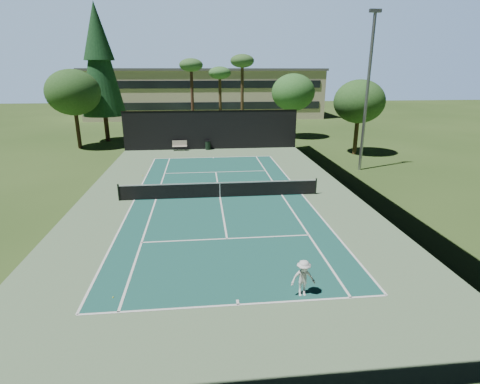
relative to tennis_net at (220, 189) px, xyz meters
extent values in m
plane|color=#2F4B1C|center=(0.00, 0.00, -0.56)|extent=(160.00, 160.00, 0.00)
cube|color=#607F59|center=(0.00, 0.00, -0.55)|extent=(18.00, 32.00, 0.01)
cube|color=#1A544A|center=(0.00, 0.00, -0.55)|extent=(10.97, 23.77, 0.01)
cube|color=white|center=(0.00, -11.88, -0.54)|extent=(10.97, 0.10, 0.01)
cube|color=white|center=(0.00, 11.88, -0.54)|extent=(10.97, 0.10, 0.01)
cube|color=white|center=(0.00, -6.40, -0.54)|extent=(8.23, 0.10, 0.01)
cube|color=white|center=(0.00, 6.40, -0.54)|extent=(8.23, 0.10, 0.01)
cube|color=white|center=(-5.49, 0.00, -0.54)|extent=(0.10, 23.77, 0.01)
cube|color=white|center=(5.49, 0.00, -0.54)|extent=(0.10, 23.77, 0.01)
cube|color=white|center=(-4.12, 0.00, -0.54)|extent=(0.10, 23.77, 0.01)
cube|color=white|center=(4.12, 0.00, -0.54)|extent=(0.10, 23.77, 0.01)
cube|color=white|center=(0.00, 0.00, -0.54)|extent=(0.10, 12.80, 0.01)
cube|color=white|center=(0.00, -11.73, -0.54)|extent=(0.10, 0.30, 0.01)
cube|color=white|center=(0.00, 11.73, -0.54)|extent=(0.10, 0.30, 0.01)
cylinder|color=black|center=(-6.40, 0.00, -0.01)|extent=(0.10, 0.10, 1.10)
cylinder|color=black|center=(6.40, 0.00, -0.01)|extent=(0.10, 0.10, 1.10)
cube|color=black|center=(0.00, 0.00, -0.06)|extent=(12.80, 0.02, 0.92)
cube|color=white|center=(0.00, 0.00, 0.43)|extent=(12.80, 0.04, 0.07)
cube|color=white|center=(0.00, 0.00, -0.06)|extent=(0.05, 0.03, 0.92)
cube|color=black|center=(0.00, 16.00, 1.44)|extent=(18.00, 0.04, 4.00)
cube|color=black|center=(0.00, -16.00, 1.44)|extent=(18.00, 0.04, 4.00)
cube|color=black|center=(9.00, 0.00, 1.44)|extent=(0.04, 32.00, 4.00)
cube|color=black|center=(-9.00, 0.00, 1.44)|extent=(0.04, 32.00, 4.00)
cube|color=black|center=(0.00, 16.00, 3.44)|extent=(18.00, 0.06, 0.06)
imported|color=white|center=(2.41, -11.52, 0.15)|extent=(0.94, 0.57, 1.42)
sphere|color=#DDED35|center=(-4.48, -10.98, -0.53)|extent=(0.06, 0.06, 0.06)
sphere|color=#D7F337|center=(-4.01, 3.09, -0.53)|extent=(0.06, 0.06, 0.06)
sphere|color=#CCD730|center=(-1.21, 1.39, -0.53)|extent=(0.06, 0.06, 0.06)
sphere|color=#D3E634|center=(-5.77, 5.79, -0.52)|extent=(0.08, 0.08, 0.08)
cube|color=beige|center=(-3.33, 15.52, -0.11)|extent=(1.50, 0.45, 0.05)
cube|color=beige|center=(-3.33, 15.72, 0.19)|extent=(1.50, 0.06, 0.55)
cube|color=black|center=(-3.93, 15.52, -0.35)|extent=(0.06, 0.40, 0.42)
cube|color=black|center=(-2.73, 15.52, -0.35)|extent=(0.06, 0.40, 0.42)
cylinder|color=black|center=(-0.42, 15.71, -0.11)|extent=(0.52, 0.52, 0.90)
cylinder|color=black|center=(-0.42, 15.71, 0.36)|extent=(0.56, 0.56, 0.05)
cylinder|color=#4A2E1F|center=(-12.00, 22.00, 1.24)|extent=(0.50, 0.50, 3.60)
cone|color=#153B1C|center=(-12.00, 22.00, 8.44)|extent=(4.80, 4.80, 12.00)
cone|color=#14391B|center=(-12.00, 22.00, 11.44)|extent=(3.30, 3.30, 6.00)
cylinder|color=#492D1F|center=(-2.00, 24.00, 3.72)|extent=(0.36, 0.36, 8.55)
ellipsoid|color=#36642D|center=(-2.00, 24.00, 7.99)|extent=(2.80, 2.80, 1.54)
cylinder|color=#4A361F|center=(1.50, 26.00, 3.27)|extent=(0.36, 0.36, 7.65)
ellipsoid|color=#356B30|center=(1.50, 26.00, 7.09)|extent=(2.80, 2.80, 1.54)
cylinder|color=#47351E|center=(4.00, 23.00, 3.94)|extent=(0.36, 0.36, 9.00)
ellipsoid|color=#345E2A|center=(4.00, 23.00, 8.44)|extent=(2.80, 2.80, 1.54)
cylinder|color=#4D3721|center=(10.00, 22.00, 1.20)|extent=(0.40, 0.40, 3.52)
ellipsoid|color=#2C6427|center=(10.00, 22.00, 4.88)|extent=(5.12, 5.12, 4.35)
cylinder|color=#4C3820|center=(14.00, 12.00, 1.09)|extent=(0.40, 0.40, 3.30)
ellipsoid|color=#295621|center=(14.00, 12.00, 4.54)|extent=(4.80, 4.80, 4.08)
cylinder|color=#452F1D|center=(-14.00, 18.00, 1.31)|extent=(0.40, 0.40, 3.74)
ellipsoid|color=#28511F|center=(-14.00, 18.00, 5.22)|extent=(5.44, 5.44, 4.62)
cube|color=beige|center=(0.00, 46.00, 3.44)|extent=(40.00, 12.00, 8.00)
cube|color=#59595B|center=(0.00, 46.00, 7.54)|extent=(40.50, 12.50, 0.40)
cube|color=black|center=(0.00, 39.95, 1.84)|extent=(38.00, 0.15, 1.20)
cube|color=black|center=(0.00, 39.95, 5.24)|extent=(38.00, 0.15, 1.20)
cylinder|color=#92959A|center=(12.00, 6.00, 5.44)|extent=(0.24, 0.24, 12.00)
cube|color=gray|center=(12.00, 6.00, 11.54)|extent=(0.90, 0.25, 0.25)
camera|label=1|loc=(-1.12, -23.13, 7.29)|focal=28.00mm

